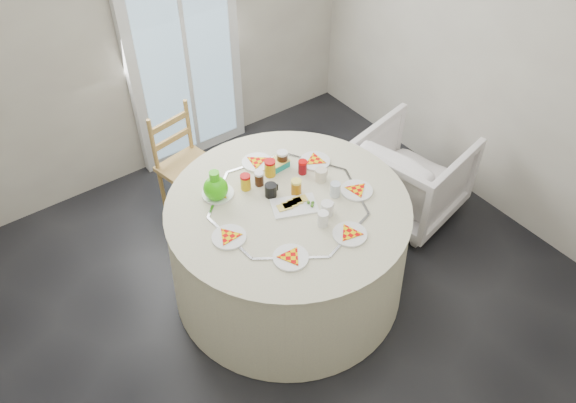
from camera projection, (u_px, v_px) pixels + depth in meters
floor at (286, 309)px, 3.88m from camera, size 4.00×4.00×0.00m
wall_back at (128, 27)px, 4.17m from camera, size 4.00×0.02×2.60m
wall_right at (520, 55)px, 3.86m from camera, size 0.02×4.00×2.60m
glass_door at (183, 45)px, 4.49m from camera, size 1.00×0.08×2.10m
table at (288, 247)px, 3.80m from camera, size 1.60×1.60×0.81m
wooden_chair at (188, 163)px, 4.31m from camera, size 0.47×0.45×0.90m
armchair at (412, 171)px, 4.37m from camera, size 0.85×0.88×0.78m
place_settings at (288, 205)px, 3.53m from camera, size 1.12×1.12×0.02m
jar_cluster at (273, 176)px, 3.65m from camera, size 0.48×0.31×0.13m
butter_tub at (278, 167)px, 3.78m from camera, size 0.15×0.11×0.06m
green_pitcher at (216, 187)px, 3.50m from camera, size 0.20×0.20×0.20m
cheese_platter at (294, 208)px, 3.51m from camera, size 0.33×0.28×0.04m
mugs_glasses at (305, 191)px, 3.57m from camera, size 0.66×0.66×0.11m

